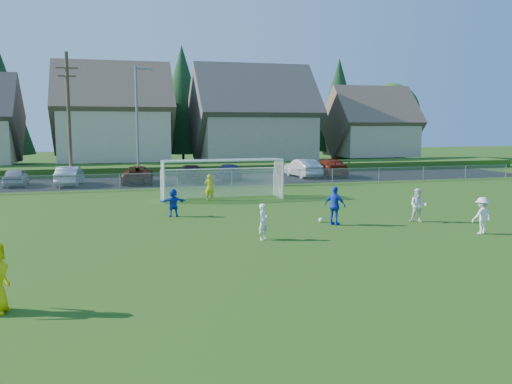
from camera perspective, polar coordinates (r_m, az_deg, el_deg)
ground at (r=18.61m, az=6.61°, el=-7.26°), size 160.00×160.00×0.00m
asphalt_lot at (r=44.96m, az=-6.62°, el=1.23°), size 60.00×60.00×0.00m
grass_embankment at (r=52.31m, az=-7.89°, el=2.47°), size 70.00×6.00×0.80m
soccer_ball at (r=25.84m, az=6.84°, el=-2.94°), size 0.22×0.22×0.22m
player_white_a at (r=21.73m, az=0.80°, el=-3.15°), size 0.62×0.62×1.46m
player_white_b at (r=26.68m, az=16.69°, el=-1.36°), size 0.99×0.95×1.61m
player_white_c at (r=24.84m, az=22.70°, el=-2.29°), size 1.08×0.71×1.56m
player_blue_a at (r=25.11m, az=8.31°, el=-1.44°), size 1.00×1.09×1.79m
player_blue_b at (r=27.45m, az=-8.71°, el=-1.12°), size 1.33×0.48×1.41m
goalkeeper at (r=32.96m, az=-4.93°, el=0.48°), size 0.66×0.52×1.60m
car_a at (r=44.29m, az=-23.97°, el=1.45°), size 1.76×4.07×1.37m
car_b at (r=43.25m, az=-19.01°, el=1.62°), size 1.99×4.58×1.46m
car_c at (r=43.33m, az=-12.35°, el=1.79°), size 2.75×5.14×1.37m
car_d at (r=44.01m, az=-6.94°, el=1.97°), size 1.93×4.67×1.35m
car_e at (r=44.89m, az=-2.87°, el=2.17°), size 1.81×4.25×1.43m
car_f at (r=47.52m, az=4.95°, el=2.51°), size 2.04×4.88×1.57m
car_g at (r=48.33m, az=7.77°, el=2.56°), size 2.82×5.66×1.58m
soccer_goal at (r=33.58m, az=-3.65°, el=2.04°), size 7.42×1.90×2.50m
chainlink_fence at (r=39.49m, az=-5.40°, el=1.33°), size 52.06×0.06×1.20m
streetlight at (r=42.76m, az=-12.34°, el=7.30°), size 1.38×0.18×9.00m
utility_pole at (r=43.78m, az=-19.10°, el=7.47°), size 1.60×0.26×10.00m
houses_row at (r=59.87m, az=-7.06°, el=9.71°), size 53.90×11.45×13.27m
tree_row at (r=65.94m, az=-8.67°, el=9.08°), size 65.98×12.36×13.80m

